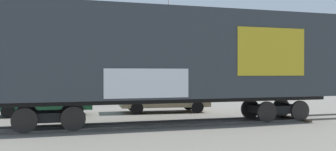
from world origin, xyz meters
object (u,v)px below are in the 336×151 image
Objects in this scene: freight_car at (172,56)px; parked_car_green at (43,99)px; parked_car_tan at (164,96)px; flagpole at (166,29)px.

parked_car_green is (-5.49, 4.73, -2.04)m from freight_car.
freight_car reaches higher than parked_car_tan.
flagpole reaches higher than freight_car.
parked_car_green is at bearing -179.09° from parked_car_tan.
freight_car is 2.97× the size of parked_car_tan.
freight_car is 5.29m from parked_car_tan.
freight_car is 1.76× the size of flagpole.
parked_car_tan is at bearing -105.23° from flagpole.
freight_car is at bearing -99.60° from parked_car_tan.
flagpole is at bearing 77.53° from freight_car.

